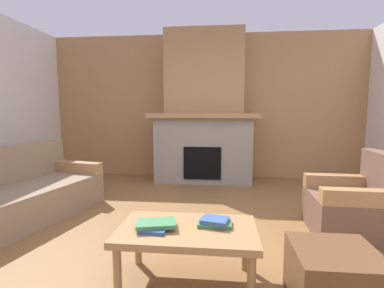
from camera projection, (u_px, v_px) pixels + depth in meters
ground at (186, 245)px, 2.74m from camera, size 9.00×9.00×0.00m
wall_back_wood_panel at (205, 107)px, 5.55m from camera, size 6.00×0.12×2.70m
fireplace at (204, 117)px, 5.20m from camera, size 1.90×0.82×2.70m
couch at (22, 196)px, 3.36m from camera, size 1.21×1.94×0.85m
armchair at (354, 206)px, 2.97m from camera, size 0.79×0.79×0.85m
coffee_table at (187, 235)px, 2.09m from camera, size 1.00×0.60×0.43m
ottoman at (334, 280)px, 1.83m from camera, size 0.52×0.52×0.40m
book_stack_near_edge at (155, 225)px, 2.05m from camera, size 0.31×0.24×0.05m
book_stack_center at (215, 222)px, 2.12m from camera, size 0.25×0.19×0.06m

